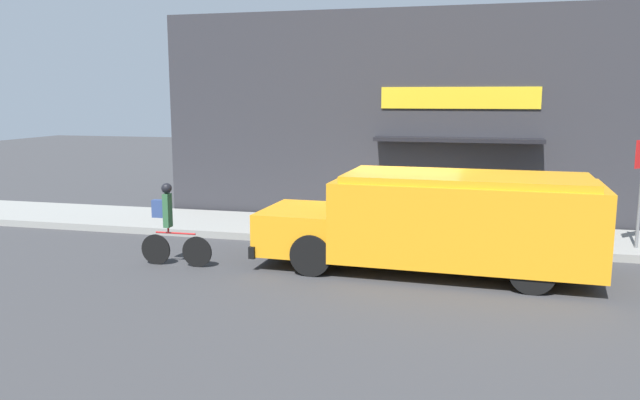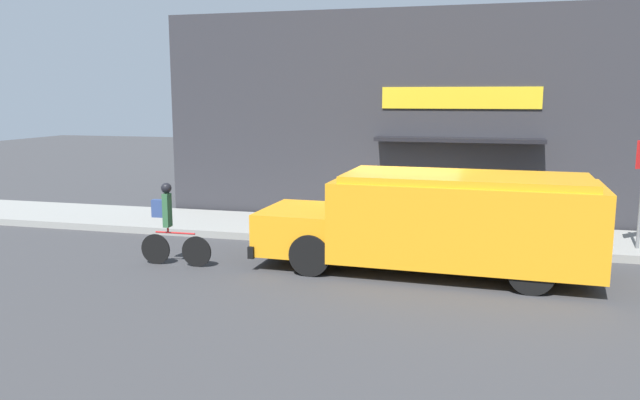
% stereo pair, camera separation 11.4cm
% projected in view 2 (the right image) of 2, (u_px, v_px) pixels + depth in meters
% --- Properties ---
extents(ground_plane, '(70.00, 70.00, 0.00)m').
position_uv_depth(ground_plane, '(400.00, 250.00, 14.13)').
color(ground_plane, '#38383A').
extents(sidewalk, '(28.00, 2.67, 0.18)m').
position_uv_depth(sidewalk, '(407.00, 234.00, 15.39)').
color(sidewalk, gray).
rests_on(sidewalk, ground_plane).
extents(storefront, '(14.08, 0.90, 5.70)m').
position_uv_depth(storefront, '(418.00, 119.00, 16.39)').
color(storefront, '#2D2D33').
rests_on(storefront, ground_plane).
extents(school_bus, '(6.65, 2.82, 1.96)m').
position_uv_depth(school_bus, '(441.00, 221.00, 12.17)').
color(school_bus, orange).
rests_on(school_bus, ground_plane).
extents(cyclist, '(1.55, 0.21, 1.71)m').
position_uv_depth(cyclist, '(169.00, 225.00, 12.72)').
color(cyclist, black).
rests_on(cyclist, ground_plane).
extents(trash_bin, '(0.55, 0.55, 0.92)m').
position_uv_depth(trash_bin, '(511.00, 211.00, 15.47)').
color(trash_bin, slate).
rests_on(trash_bin, sidewalk).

